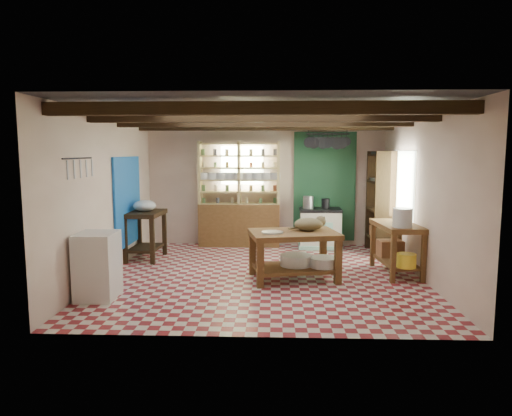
{
  "coord_description": "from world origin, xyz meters",
  "views": [
    {
      "loc": [
        0.16,
        -7.21,
        1.98
      ],
      "look_at": [
        -0.12,
        0.3,
        1.06
      ],
      "focal_mm": 32.0,
      "sensor_mm": 36.0,
      "label": 1
    }
  ],
  "objects_px": {
    "prep_table": "(145,235)",
    "cat": "(309,224)",
    "right_counter": "(396,249)",
    "white_cabinet": "(98,265)",
    "stove": "(320,228)",
    "work_table": "(294,255)"
  },
  "relations": [
    {
      "from": "right_counter",
      "to": "cat",
      "type": "xyz_separation_m",
      "value": [
        -1.46,
        -0.28,
        0.44
      ]
    },
    {
      "from": "white_cabinet",
      "to": "right_counter",
      "type": "height_order",
      "value": "white_cabinet"
    },
    {
      "from": "stove",
      "to": "white_cabinet",
      "type": "distance_m",
      "value": 4.77
    },
    {
      "from": "white_cabinet",
      "to": "cat",
      "type": "distance_m",
      "value": 3.18
    },
    {
      "from": "stove",
      "to": "white_cabinet",
      "type": "xyz_separation_m",
      "value": [
        -3.36,
        -3.39,
        0.04
      ]
    },
    {
      "from": "prep_table",
      "to": "white_cabinet",
      "type": "bearing_deg",
      "value": -88.09
    },
    {
      "from": "work_table",
      "to": "cat",
      "type": "xyz_separation_m",
      "value": [
        0.24,
        0.1,
        0.48
      ]
    },
    {
      "from": "stove",
      "to": "white_cabinet",
      "type": "height_order",
      "value": "white_cabinet"
    },
    {
      "from": "work_table",
      "to": "cat",
      "type": "relative_size",
      "value": 2.96
    },
    {
      "from": "prep_table",
      "to": "cat",
      "type": "distance_m",
      "value": 3.17
    },
    {
      "from": "right_counter",
      "to": "work_table",
      "type": "bearing_deg",
      "value": -172.01
    },
    {
      "from": "stove",
      "to": "white_cabinet",
      "type": "relative_size",
      "value": 0.94
    },
    {
      "from": "right_counter",
      "to": "cat",
      "type": "distance_m",
      "value": 1.55
    },
    {
      "from": "work_table",
      "to": "prep_table",
      "type": "height_order",
      "value": "prep_table"
    },
    {
      "from": "work_table",
      "to": "stove",
      "type": "xyz_separation_m",
      "value": [
        0.65,
        2.36,
        0.04
      ]
    },
    {
      "from": "white_cabinet",
      "to": "right_counter",
      "type": "xyz_separation_m",
      "value": [
        4.4,
        1.41,
        -0.03
      ]
    },
    {
      "from": "stove",
      "to": "prep_table",
      "type": "distance_m",
      "value": 3.52
    },
    {
      "from": "white_cabinet",
      "to": "cat",
      "type": "xyz_separation_m",
      "value": [
        2.94,
        1.13,
        0.41
      ]
    },
    {
      "from": "prep_table",
      "to": "right_counter",
      "type": "height_order",
      "value": "prep_table"
    },
    {
      "from": "prep_table",
      "to": "right_counter",
      "type": "xyz_separation_m",
      "value": [
        4.38,
        -0.86,
        -0.03
      ]
    },
    {
      "from": "white_cabinet",
      "to": "cat",
      "type": "relative_size",
      "value": 2.0
    },
    {
      "from": "prep_table",
      "to": "white_cabinet",
      "type": "relative_size",
      "value": 1.0
    }
  ]
}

